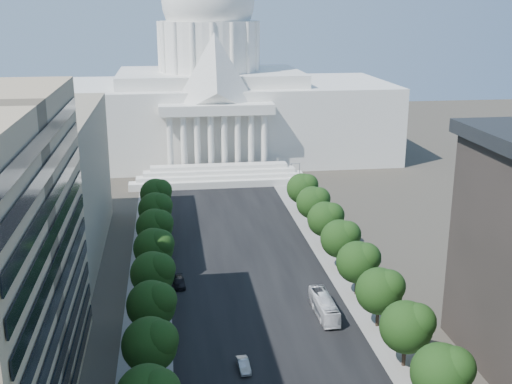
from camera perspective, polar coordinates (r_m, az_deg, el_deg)
name	(u,v)px	position (r m, az deg, el deg)	size (l,w,h in m)	color
road_asphalt	(245,261)	(131.05, -1.01, -6.17)	(30.00, 260.00, 0.01)	black
sidewalk_left	(150,266)	(130.33, -9.38, -6.53)	(8.00, 260.00, 0.02)	gray
sidewalk_right	(336,256)	(134.47, 7.10, -5.70)	(8.00, 260.00, 0.02)	gray
capitol	(210,98)	(217.67, -4.09, 8.34)	(120.00, 56.00, 73.00)	white
office_block_left_far	(2,186)	(138.99, -21.62, 0.51)	(38.00, 52.00, 30.00)	gray
tree_l_d	(152,343)	(89.49, -9.23, -13.14)	(7.79, 7.60, 9.97)	#33261C
tree_l_e	(153,304)	(100.12, -9.11, -9.78)	(7.79, 7.60, 9.97)	#33261C
tree_l_f	(154,272)	(111.03, -9.02, -7.06)	(7.79, 7.60, 9.97)	#33261C
tree_l_g	(155,247)	(122.15, -8.95, -4.84)	(7.79, 7.60, 9.97)	#33261C
tree_l_h	(156,226)	(133.42, -8.89, -2.99)	(7.79, 7.60, 9.97)	#33261C
tree_l_i	(157,208)	(144.80, -8.83, -1.43)	(7.79, 7.60, 9.97)	#33261C
tree_l_j	(157,193)	(156.28, -8.79, -0.10)	(7.79, 7.60, 9.97)	#33261C
tree_r_c	(444,372)	(85.68, 16.39, -15.08)	(7.79, 7.60, 9.97)	#33261C
tree_r_d	(409,326)	(95.23, 13.44, -11.48)	(7.79, 7.60, 9.97)	#33261C
tree_r_e	(381,290)	(105.28, 11.09, -8.52)	(7.79, 7.60, 9.97)	#33261C
tree_r_f	(360,261)	(115.71, 9.19, -6.08)	(7.79, 7.60, 9.97)	#33261C
tree_r_g	(342,238)	(126.42, 7.62, -4.04)	(7.79, 7.60, 9.97)	#33261C
tree_r_h	(327,218)	(137.33, 6.31, -2.32)	(7.79, 7.60, 9.97)	#33261C
tree_r_i	(314,202)	(148.42, 5.19, -0.86)	(7.79, 7.60, 9.97)	#33261C
tree_r_j	(303,187)	(159.64, 4.23, 0.40)	(7.79, 7.60, 9.97)	#33261C
streetlight_b	(459,379)	(86.00, 17.56, -15.56)	(2.61, 0.44, 9.00)	gray
streetlight_c	(390,292)	(106.21, 11.85, -8.72)	(2.61, 0.44, 9.00)	gray
streetlight_d	(348,238)	(128.12, 8.15, -4.08)	(2.61, 0.44, 9.00)	gray
streetlight_e	(318,201)	(151.00, 5.58, -0.82)	(2.61, 0.44, 9.00)	gray
streetlight_f	(297,174)	(174.46, 3.69, 1.58)	(2.61, 0.44, 9.00)	gray
car_silver	(244,365)	(94.69, -1.12, -15.14)	(1.55, 4.43, 1.46)	#A2A4A9
car_dark_b	(179,283)	(120.46, -6.85, -8.01)	(2.10, 5.17, 1.50)	black
city_bus	(324,306)	(109.58, 6.07, -10.06)	(2.72, 11.63, 3.24)	white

